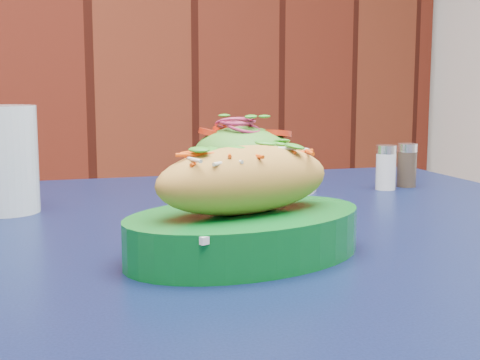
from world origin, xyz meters
TOP-DOWN VIEW (x-y plane):
  - cafe_table at (0.38, 1.50)m, footprint 1.02×1.02m
  - banh_mi_basket at (0.26, 1.40)m, footprint 0.23×0.15m
  - salad_plate at (0.48, 1.71)m, footprint 0.21×0.21m
  - water_glass at (0.15, 1.73)m, footprint 0.08×0.08m
  - salt_shaker at (0.65, 1.59)m, footprint 0.03×0.03m
  - pepper_shaker at (0.69, 1.59)m, footprint 0.03×0.03m

SIDE VIEW (x-z plane):
  - cafe_table at x=0.38m, z-range 0.29..1.04m
  - salt_shaker at x=0.65m, z-range 0.75..0.81m
  - pepper_shaker at x=0.69m, z-range 0.75..0.81m
  - banh_mi_basket at x=0.26m, z-range 0.74..0.84m
  - salad_plate at x=0.48m, z-range 0.74..0.85m
  - water_glass at x=0.15m, z-range 0.75..0.88m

